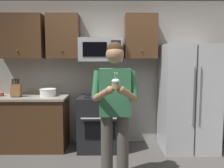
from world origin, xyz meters
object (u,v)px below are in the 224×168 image
object	(u,v)px
person	(115,105)
refrigerator	(188,98)
oven_range	(101,122)
bowl_small_colored	(0,94)
cupcake	(116,83)
microwave	(101,50)
bowl_large_white	(48,92)
knife_block	(16,90)

from	to	relation	value
person	refrigerator	bearing A→B (deg)	40.92
oven_range	refrigerator	distance (m)	1.56
bowl_small_colored	cupcake	distance (m)	2.52
refrigerator	microwave	bearing A→B (deg)	173.97
oven_range	person	bearing A→B (deg)	-79.14
bowl_small_colored	bowl_large_white	bearing A→B (deg)	-1.64
bowl_large_white	person	world-z (taller)	person
refrigerator	cupcake	bearing A→B (deg)	-131.66
bowl_small_colored	refrigerator	bearing A→B (deg)	-1.67
refrigerator	cupcake	xyz separation A→B (m)	(-1.28, -1.44, 0.39)
microwave	bowl_large_white	distance (m)	1.17
person	knife_block	bearing A→B (deg)	145.87
oven_range	knife_block	bearing A→B (deg)	-178.82
microwave	person	bearing A→B (deg)	-80.14
microwave	refrigerator	bearing A→B (deg)	-6.03
oven_range	bowl_small_colored	world-z (taller)	bowl_small_colored
bowl_small_colored	person	xyz separation A→B (m)	(1.97, -1.20, 0.04)
knife_block	bowl_large_white	distance (m)	0.52
oven_range	person	size ratio (longest dim) A/B	0.53
microwave	cupcake	size ratio (longest dim) A/B	4.26
microwave	person	size ratio (longest dim) A/B	0.42
refrigerator	bowl_large_white	bearing A→B (deg)	178.32
bowl_large_white	knife_block	bearing A→B (deg)	-173.28
microwave	bowl_large_white	bearing A→B (deg)	-174.50
cupcake	knife_block	bearing A→B (deg)	138.75
cupcake	oven_range	bearing A→B (deg)	98.48
knife_block	cupcake	xyz separation A→B (m)	(1.65, -1.45, 0.26)
refrigerator	cupcake	world-z (taller)	refrigerator
knife_block	person	bearing A→B (deg)	-34.13
refrigerator	bowl_large_white	xyz separation A→B (m)	(-2.41, 0.07, 0.09)
oven_range	bowl_large_white	size ratio (longest dim) A/B	3.29
oven_range	refrigerator	xyz separation A→B (m)	(1.50, -0.04, 0.44)
bowl_small_colored	knife_block	bearing A→B (deg)	-15.03
oven_range	cupcake	distance (m)	1.71
knife_block	person	size ratio (longest dim) A/B	0.18
refrigerator	bowl_small_colored	size ratio (longest dim) A/B	14.06
refrigerator	person	xyz separation A→B (m)	(-1.28, -1.11, 0.10)
oven_range	microwave	xyz separation A→B (m)	(0.00, 0.12, 1.26)
cupcake	person	bearing A→B (deg)	90.00
refrigerator	knife_block	bearing A→B (deg)	179.81
refrigerator	bowl_small_colored	xyz separation A→B (m)	(-3.25, 0.09, 0.05)
oven_range	microwave	size ratio (longest dim) A/B	1.26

